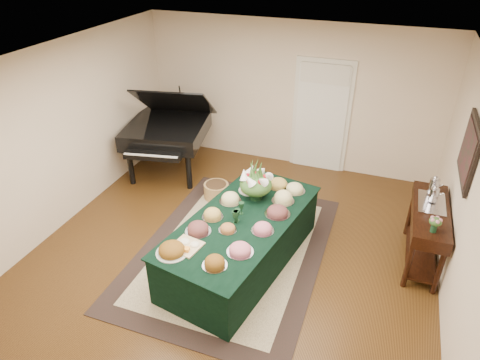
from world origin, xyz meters
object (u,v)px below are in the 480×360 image
(mahogany_sideboard, at_px, (429,221))
(floral_centerpiece, at_px, (256,181))
(buffet_table, at_px, (242,241))
(grand_piano, at_px, (167,130))

(mahogany_sideboard, bearing_deg, floral_centerpiece, -171.52)
(buffet_table, distance_m, floral_centerpiece, 0.84)
(floral_centerpiece, xyz_separation_m, mahogany_sideboard, (2.30, 0.34, -0.34))
(grand_piano, distance_m, mahogany_sideboard, 4.62)
(grand_piano, bearing_deg, mahogany_sideboard, -13.78)
(floral_centerpiece, xyz_separation_m, grand_piano, (-2.18, 1.44, -0.17))
(buffet_table, bearing_deg, floral_centerpiece, 88.88)
(grand_piano, height_order, mahogany_sideboard, grand_piano)
(buffet_table, height_order, grand_piano, grand_piano)
(buffet_table, xyz_separation_m, floral_centerpiece, (0.01, 0.54, 0.64))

